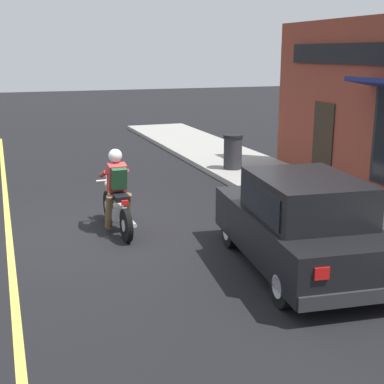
# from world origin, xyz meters

# --- Properties ---
(ground_plane) EXTENTS (80.00, 80.00, 0.00)m
(ground_plane) POSITION_xyz_m (0.00, 0.00, 0.00)
(ground_plane) COLOR black
(sidewalk_curb) EXTENTS (2.60, 22.00, 0.14)m
(sidewalk_curb) POSITION_xyz_m (5.01, 3.00, 0.07)
(sidewalk_curb) COLOR #9E9B93
(sidewalk_curb) RESTS_ON ground
(lane_stripe) EXTENTS (0.12, 19.80, 0.01)m
(lane_stripe) POSITION_xyz_m (-1.80, 3.00, 0.00)
(lane_stripe) COLOR #D1C64C
(lane_stripe) RESTS_ON ground
(motorcycle_with_rider) EXTENTS (0.56, 2.02, 1.62)m
(motorcycle_with_rider) POSITION_xyz_m (0.22, -0.00, 0.68)
(motorcycle_with_rider) COLOR black
(motorcycle_with_rider) RESTS_ON ground
(car_hatchback) EXTENTS (2.05, 3.94, 1.57)m
(car_hatchback) POSITION_xyz_m (2.50, -2.91, 0.77)
(car_hatchback) COLOR black
(car_hatchback) RESTS_ON ground
(trash_bin) EXTENTS (0.56, 0.56, 0.98)m
(trash_bin) POSITION_xyz_m (4.42, 3.90, 0.64)
(trash_bin) COLOR #2D2D33
(trash_bin) RESTS_ON sidewalk_curb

